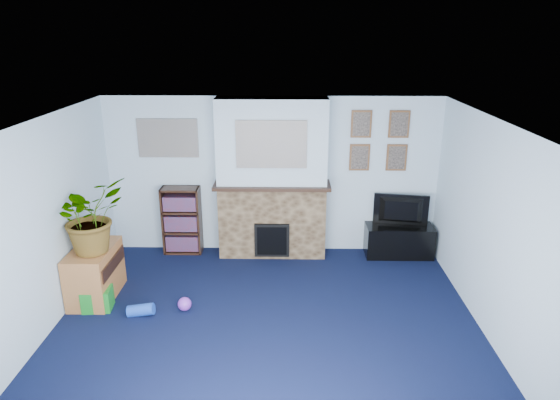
{
  "coord_description": "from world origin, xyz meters",
  "views": [
    {
      "loc": [
        0.24,
        -5.02,
        3.32
      ],
      "look_at": [
        0.14,
        1.04,
        1.23
      ],
      "focal_mm": 32.0,
      "sensor_mm": 36.0,
      "label": 1
    }
  ],
  "objects_px": {
    "television": "(401,211)",
    "sideboard": "(95,272)",
    "tv_stand": "(399,242)",
    "bookshelf": "(182,222)"
  },
  "relations": [
    {
      "from": "tv_stand",
      "to": "television",
      "type": "height_order",
      "value": "television"
    },
    {
      "from": "bookshelf",
      "to": "sideboard",
      "type": "xyz_separation_m",
      "value": [
        -0.85,
        -1.41,
        -0.15
      ]
    },
    {
      "from": "tv_stand",
      "to": "sideboard",
      "type": "relative_size",
      "value": 1.16
    },
    {
      "from": "bookshelf",
      "to": "television",
      "type": "bearing_deg",
      "value": -0.97
    },
    {
      "from": "sideboard",
      "to": "bookshelf",
      "type": "bearing_deg",
      "value": 59.08
    },
    {
      "from": "television",
      "to": "sideboard",
      "type": "relative_size",
      "value": 0.93
    },
    {
      "from": "tv_stand",
      "to": "sideboard",
      "type": "height_order",
      "value": "sideboard"
    },
    {
      "from": "tv_stand",
      "to": "bookshelf",
      "type": "height_order",
      "value": "bookshelf"
    },
    {
      "from": "tv_stand",
      "to": "bookshelf",
      "type": "bearing_deg",
      "value": 178.69
    },
    {
      "from": "television",
      "to": "sideboard",
      "type": "xyz_separation_m",
      "value": [
        -4.18,
        -1.36,
        -0.37
      ]
    }
  ]
}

